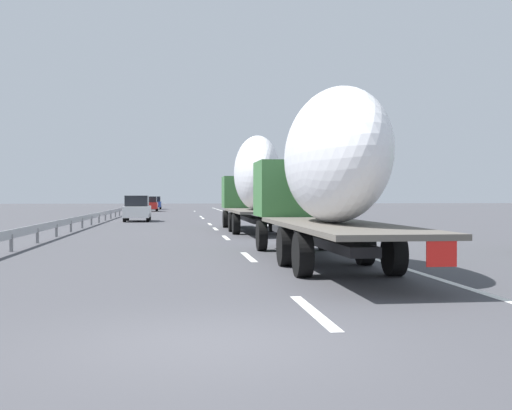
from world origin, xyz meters
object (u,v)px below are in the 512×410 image
at_px(truck_trailing, 324,170).
at_px(road_sign, 260,194).
at_px(truck_lead, 254,180).
at_px(car_white_van, 137,209).
at_px(car_blue_sedan, 155,203).
at_px(car_red_compact, 150,204).

relative_size(truck_trailing, road_sign, 4.41).
relative_size(truck_lead, truck_trailing, 0.96).
bearing_deg(car_white_van, car_blue_sedan, 0.34).
bearing_deg(car_red_compact, road_sign, -159.62).
bearing_deg(car_blue_sedan, car_red_compact, 179.32).
relative_size(car_red_compact, car_blue_sedan, 0.98).
height_order(car_white_van, car_red_compact, car_white_van).
bearing_deg(truck_trailing, car_white_van, 12.33).
xyz_separation_m(truck_trailing, car_blue_sedan, (80.04, 7.31, -1.64)).
bearing_deg(car_red_compact, car_blue_sedan, -0.68).
distance_m(truck_trailing, car_blue_sedan, 80.39).
xyz_separation_m(car_blue_sedan, road_sign, (-42.41, -10.41, 1.18)).
distance_m(truck_lead, car_blue_sedan, 64.19).
relative_size(truck_lead, road_sign, 4.26).
distance_m(car_red_compact, road_sign, 30.40).
bearing_deg(car_blue_sedan, truck_trailing, -174.78).
distance_m(truck_trailing, car_red_compact, 66.54).
bearing_deg(car_blue_sedan, car_white_van, -179.66).
relative_size(truck_trailing, car_blue_sedan, 2.86).
xyz_separation_m(truck_lead, road_sign, (21.33, -3.10, -0.60)).
bearing_deg(road_sign, car_red_compact, 20.38).
xyz_separation_m(car_white_van, car_blue_sedan, (47.88, 0.29, -0.02)).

